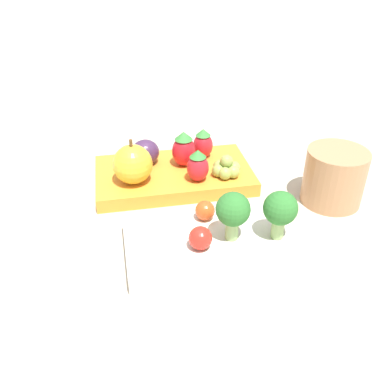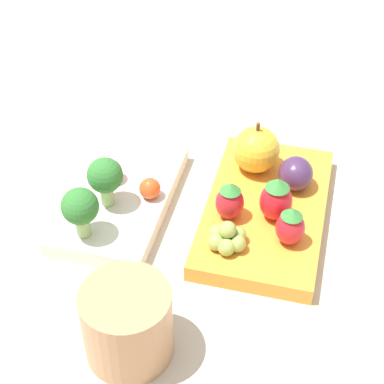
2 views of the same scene
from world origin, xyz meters
name	(u,v)px [view 1 (image 1 of 2)]	position (x,y,z in m)	size (l,w,h in m)	color
ground_plane	(189,214)	(0.00, 0.00, 0.00)	(4.00, 4.00, 0.00)	#BCB29E
bento_box_savoury	(215,243)	(0.00, 0.07, 0.01)	(0.20, 0.13, 0.02)	silver
bento_box_fruit	(174,175)	(-0.01, -0.08, 0.01)	(0.23, 0.15, 0.02)	orange
broccoli_floret_0	(280,210)	(-0.07, 0.10, 0.06)	(0.04, 0.04, 0.06)	#93B770
broccoli_floret_1	(233,211)	(-0.02, 0.08, 0.06)	(0.04, 0.04, 0.06)	#93B770
cherry_tomato_0	(205,211)	(-0.01, 0.04, 0.03)	(0.02, 0.02, 0.02)	#DB4C1E
cherry_tomato_1	(200,238)	(0.02, 0.09, 0.03)	(0.03, 0.03, 0.03)	red
apple	(133,164)	(0.05, -0.07, 0.05)	(0.05, 0.05, 0.06)	gold
strawberry_0	(184,149)	(-0.02, -0.09, 0.04)	(0.03, 0.03, 0.05)	red
strawberry_1	(198,166)	(-0.03, -0.05, 0.04)	(0.03, 0.03, 0.04)	red
strawberry_2	(203,144)	(-0.06, -0.11, 0.04)	(0.03, 0.03, 0.04)	red
plum	(145,152)	(0.03, -0.11, 0.04)	(0.04, 0.04, 0.04)	#42284C
grape_cluster	(226,168)	(-0.07, -0.05, 0.03)	(0.04, 0.04, 0.03)	#8EA84C
drinking_cup	(334,177)	(-0.19, 0.03, 0.04)	(0.08, 0.08, 0.07)	tan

